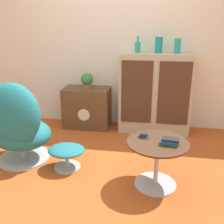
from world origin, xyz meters
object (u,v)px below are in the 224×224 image
(coffee_table, at_px, (157,158))
(potted_plant, at_px, (87,80))
(vase_inner_right, at_px, (177,46))
(tv_console, at_px, (87,107))
(ottoman, at_px, (66,152))
(teacup, at_px, (144,135))
(sideboard, at_px, (155,93))
(vase_leftmost, at_px, (138,47))
(book_stack, at_px, (170,142))
(egg_chair, at_px, (17,126))
(vase_inner_left, at_px, (159,45))

(coffee_table, bearing_deg, potted_plant, 126.75)
(coffee_table, distance_m, vase_inner_right, 1.68)
(tv_console, distance_m, ottoman, 1.22)
(vase_inner_right, xyz_separation_m, teacup, (-0.35, -1.30, -0.74))
(ottoman, xyz_separation_m, coffee_table, (0.97, -0.17, 0.11))
(teacup, bearing_deg, coffee_table, -32.27)
(coffee_table, distance_m, potted_plant, 1.78)
(sideboard, relative_size, vase_leftmost, 5.13)
(book_stack, bearing_deg, tv_console, 128.90)
(book_stack, bearing_deg, ottoman, 168.86)
(sideboard, bearing_deg, ottoman, -127.51)
(egg_chair, distance_m, vase_leftmost, 1.87)
(vase_leftmost, xyz_separation_m, teacup, (0.17, -1.30, -0.72))
(teacup, bearing_deg, ottoman, 174.48)
(egg_chair, height_order, teacup, egg_chair)
(coffee_table, height_order, potted_plant, potted_plant)
(sideboard, relative_size, ottoman, 2.78)
(vase_leftmost, xyz_separation_m, potted_plant, (-0.72, 0.00, -0.49))
(vase_inner_right, relative_size, book_stack, 1.12)
(vase_inner_left, height_order, potted_plant, vase_inner_left)
(tv_console, bearing_deg, vase_inner_left, -0.03)
(sideboard, bearing_deg, vase_leftmost, 179.17)
(ottoman, height_order, vase_leftmost, vase_leftmost)
(egg_chair, relative_size, teacup, 8.25)
(egg_chair, xyz_separation_m, teacup, (1.42, -0.13, 0.05))
(vase_leftmost, bearing_deg, vase_inner_right, 0.00)
(egg_chair, distance_m, vase_inner_left, 2.07)
(book_stack, bearing_deg, coffee_table, 157.07)
(coffee_table, xyz_separation_m, potted_plant, (-1.03, 1.38, 0.43))
(tv_console, distance_m, potted_plant, 0.43)
(egg_chair, xyz_separation_m, book_stack, (1.66, -0.26, 0.06))
(potted_plant, bearing_deg, coffee_table, -53.25)
(tv_console, distance_m, vase_leftmost, 1.17)
(ottoman, relative_size, potted_plant, 1.79)
(coffee_table, xyz_separation_m, book_stack, (0.11, -0.05, 0.21))
(vase_inner_left, relative_size, potted_plant, 0.92)
(vase_inner_right, relative_size, teacup, 1.65)
(ottoman, bearing_deg, teacup, -5.52)
(tv_console, bearing_deg, vase_inner_right, -0.02)
(potted_plant, xyz_separation_m, book_stack, (1.14, -1.43, -0.22))
(tv_console, height_order, vase_inner_left, vase_inner_left)
(sideboard, height_order, vase_inner_left, vase_inner_left)
(teacup, bearing_deg, potted_plant, 124.65)
(coffee_table, bearing_deg, vase_inner_right, 81.06)
(ottoman, distance_m, vase_leftmost, 1.72)
(tv_console, relative_size, teacup, 5.85)
(vase_leftmost, bearing_deg, book_stack, -73.75)
(egg_chair, bearing_deg, teacup, -5.38)
(egg_chair, relative_size, potted_plant, 4.24)
(vase_inner_left, xyz_separation_m, vase_inner_right, (0.25, 0.00, -0.01))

